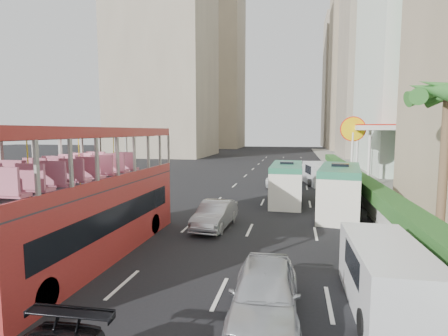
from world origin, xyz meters
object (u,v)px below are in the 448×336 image
(van_asset, at_px, (284,187))
(shell_station, at_px, (385,154))
(car_silver_lane_a, at_px, (215,228))
(car_silver_lane_b, at_px, (265,320))
(minibus_near, at_px, (287,183))
(palm_tree, at_px, (444,168))
(double_decker_bus, at_px, (89,194))
(minibus_far, at_px, (339,190))
(panel_van_near, at_px, (386,277))
(panel_van_far, at_px, (319,174))

(van_asset, height_order, shell_station, shell_station)
(car_silver_lane_a, height_order, car_silver_lane_b, car_silver_lane_b)
(minibus_near, bearing_deg, palm_tree, -50.97)
(double_decker_bus, xyz_separation_m, shell_station, (16.00, 23.00, 0.22))
(minibus_far, bearing_deg, double_decker_bus, -129.69)
(van_asset, relative_size, minibus_far, 0.82)
(car_silver_lane_a, height_order, van_asset, van_asset)
(car_silver_lane_a, distance_m, minibus_near, 8.08)
(van_asset, distance_m, panel_van_near, 21.56)
(car_silver_lane_a, height_order, panel_van_near, panel_van_near)
(double_decker_bus, xyz_separation_m, panel_van_near, (10.29, -1.99, -1.61))
(panel_van_far, bearing_deg, shell_station, 5.17)
(palm_tree, bearing_deg, van_asset, 114.42)
(minibus_near, height_order, palm_tree, palm_tree)
(panel_van_far, bearing_deg, van_asset, -158.16)
(car_silver_lane_a, distance_m, panel_van_near, 9.64)
(van_asset, relative_size, shell_station, 0.66)
(car_silver_lane_b, distance_m, minibus_far, 13.08)
(minibus_far, xyz_separation_m, shell_station, (5.64, 13.63, 1.32))
(minibus_near, bearing_deg, panel_van_far, 73.76)
(minibus_near, bearing_deg, car_silver_lane_a, -114.65)
(minibus_near, relative_size, minibus_far, 0.93)
(double_decker_bus, xyz_separation_m, car_silver_lane_b, (7.06, -3.20, -2.53))
(van_asset, xyz_separation_m, palm_tree, (6.94, -15.28, 3.38))
(panel_van_near, bearing_deg, van_asset, 98.10)
(double_decker_bus, relative_size, van_asset, 2.09)
(minibus_near, distance_m, palm_tree, 10.80)
(double_decker_bus, xyz_separation_m, palm_tree, (13.80, 4.00, 0.85))
(palm_tree, bearing_deg, car_silver_lane_b, -133.09)
(double_decker_bus, bearing_deg, shell_station, 55.18)
(panel_van_near, xyz_separation_m, palm_tree, (3.51, 5.99, 2.46))
(panel_van_far, distance_m, palm_tree, 17.84)
(double_decker_bus, height_order, car_silver_lane_a, double_decker_bus)
(minibus_near, bearing_deg, van_asset, 93.44)
(minibus_near, bearing_deg, double_decker_bus, -119.78)
(panel_van_near, bearing_deg, minibus_far, 88.60)
(car_silver_lane_b, distance_m, shell_station, 27.82)
(car_silver_lane_b, bearing_deg, minibus_near, 87.54)
(double_decker_bus, height_order, shell_station, shell_station)
(minibus_far, relative_size, palm_tree, 1.01)
(panel_van_near, bearing_deg, palm_tree, 58.57)
(minibus_far, bearing_deg, panel_van_near, -82.18)
(car_silver_lane_a, height_order, shell_station, shell_station)
(panel_van_far, relative_size, shell_station, 0.62)
(car_silver_lane_a, bearing_deg, minibus_near, 68.86)
(minibus_near, xyz_separation_m, minibus_far, (3.15, -2.93, 0.09))
(car_silver_lane_b, height_order, panel_van_near, panel_van_near)
(car_silver_lane_a, distance_m, minibus_far, 7.95)
(minibus_near, height_order, panel_van_far, minibus_near)
(double_decker_bus, relative_size, palm_tree, 1.72)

